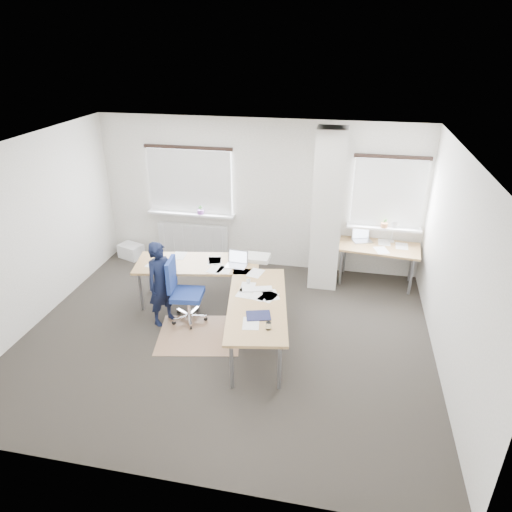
% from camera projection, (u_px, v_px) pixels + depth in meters
% --- Properties ---
extents(ground, '(6.00, 6.00, 0.00)m').
position_uv_depth(ground, '(226.00, 336.00, 6.84)').
color(ground, '#2B2723').
rests_on(ground, ground).
extents(room_shell, '(6.04, 5.04, 2.82)m').
position_uv_depth(room_shell, '(243.00, 218.00, 6.45)').
color(room_shell, beige).
rests_on(room_shell, ground).
extents(floor_mat, '(1.39, 1.24, 0.01)m').
position_uv_depth(floor_mat, '(199.00, 335.00, 6.88)').
color(floor_mat, '#9A7254').
rests_on(floor_mat, ground).
extents(white_crate, '(0.54, 0.46, 0.27)m').
position_uv_depth(white_crate, '(131.00, 251.00, 9.22)').
color(white_crate, white).
rests_on(white_crate, ground).
extents(desk_main, '(2.82, 2.63, 0.96)m').
position_uv_depth(desk_main, '(229.00, 282.00, 6.92)').
color(desk_main, '#A27B45').
rests_on(desk_main, ground).
extents(desk_side, '(1.46, 0.84, 1.22)m').
position_uv_depth(desk_side, '(378.00, 248.00, 8.05)').
color(desk_side, '#A27B45').
rests_on(desk_side, ground).
extents(task_chair, '(0.57, 0.57, 1.06)m').
position_uv_depth(task_chair, '(186.00, 304.00, 7.11)').
color(task_chair, navy).
rests_on(task_chair, ground).
extents(person, '(0.53, 0.59, 1.36)m').
position_uv_depth(person, '(161.00, 284.00, 6.92)').
color(person, black).
rests_on(person, ground).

